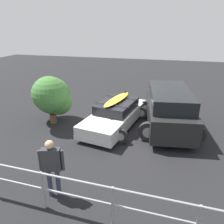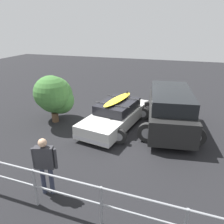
# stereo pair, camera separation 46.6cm
# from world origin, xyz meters

# --- Properties ---
(ground_plane) EXTENTS (44.00, 44.00, 0.02)m
(ground_plane) POSITION_xyz_m (0.00, 0.00, -0.01)
(ground_plane) COLOR black
(ground_plane) RESTS_ON ground
(sedan_car) EXTENTS (2.79, 4.67, 1.46)m
(sedan_car) POSITION_xyz_m (0.15, -0.11, 0.57)
(sedan_car) COLOR silver
(sedan_car) RESTS_ON ground
(suv_car) EXTENTS (3.03, 4.77, 1.85)m
(suv_car) POSITION_xyz_m (-2.23, -0.50, 0.96)
(suv_car) COLOR black
(suv_car) RESTS_ON ground
(person_bystander) EXTENTS (0.66, 0.32, 1.75)m
(person_bystander) POSITION_xyz_m (0.73, 4.77, 1.05)
(person_bystander) COLOR #33384C
(person_bystander) RESTS_ON ground
(railing_fence) EXTENTS (7.49, 0.36, 1.13)m
(railing_fence) POSITION_xyz_m (-1.09, 5.33, 0.75)
(railing_fence) COLOR gray
(railing_fence) RESTS_ON ground
(bush_near_left) EXTENTS (2.00, 2.41, 2.41)m
(bush_near_left) POSITION_xyz_m (3.13, 0.26, 1.33)
(bush_near_left) COLOR brown
(bush_near_left) RESTS_ON ground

